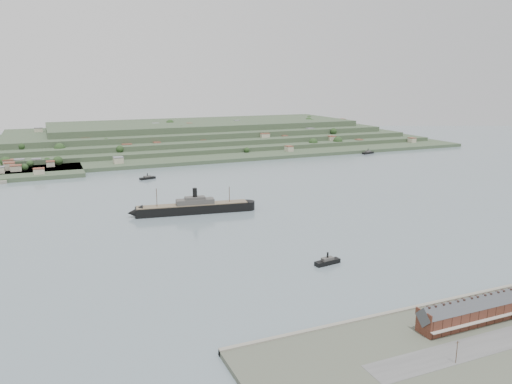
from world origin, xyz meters
name	(u,v)px	position (x,y,z in m)	size (l,w,h in m)	color
ground	(298,216)	(0.00, 0.00, 0.00)	(1400.00, 1400.00, 0.00)	slate
terrace_row	(479,310)	(-10.00, -168.02, 6.84)	(55.60, 9.80, 11.07)	#4F291C
far_peninsula	(186,137)	(27.91, 393.10, 11.88)	(760.00, 309.00, 30.00)	#344830
steamship	(190,208)	(-67.98, 36.87, 4.04)	(90.93, 22.84, 21.87)	black
tugboat	(327,261)	(-29.62, -87.99, 1.59)	(14.89, 5.88, 6.52)	black
ferry_west	(148,178)	(-71.52, 172.11, 1.39)	(15.94, 7.80, 5.76)	black
ferry_east	(368,153)	(219.01, 225.00, 1.59)	(18.28, 9.24, 6.60)	black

